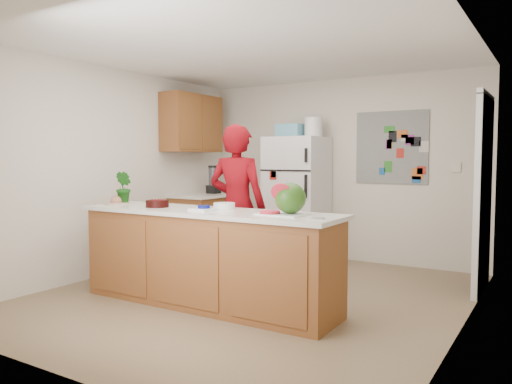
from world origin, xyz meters
The scene contains 26 objects.
floor centered at (0.00, 0.00, -0.01)m, with size 4.00×4.50×0.02m, color brown.
wall_back centered at (0.00, 2.26, 1.25)m, with size 4.00×0.02×2.50m, color beige.
wall_left centered at (-2.01, 0.00, 1.25)m, with size 0.02×4.50×2.50m, color beige.
wall_right centered at (2.01, 0.00, 1.25)m, with size 0.02×4.50×2.50m, color beige.
ceiling centered at (0.00, 0.00, 2.51)m, with size 4.00×4.50×0.02m, color white.
doorway centered at (1.99, 1.45, 1.02)m, with size 0.03×0.85×2.04m, color black.
peninsula_base centered at (-0.20, -0.50, 0.44)m, with size 2.60×0.62×0.88m, color brown.
peninsula_top centered at (-0.20, -0.50, 0.90)m, with size 2.68×0.70×0.04m, color silver.
side_counter_base centered at (-1.69, 1.35, 0.43)m, with size 0.60×0.80×0.86m, color brown.
side_counter_top centered at (-1.69, 1.35, 0.88)m, with size 0.64×0.84×0.04m, color silver.
upper_cabinets centered at (-1.82, 1.30, 1.90)m, with size 0.35×1.00×0.80m, color brown.
refrigerator centered at (-0.45, 1.88, 0.85)m, with size 0.75×0.70×1.70m, color silver.
fridge_top_bin centered at (-0.55, 1.88, 1.79)m, with size 0.35×0.28×0.18m, color #5999B2.
photo_collage centered at (0.75, 2.24, 1.55)m, with size 0.95×0.01×0.95m, color slate.
person centered at (-0.32, 0.20, 0.89)m, with size 0.65×0.42×1.77m, color #62040A.
blender_appliance centered at (-1.64, 1.56, 1.09)m, with size 0.14×0.14×0.38m, color black.
cutting_board centered at (0.62, -0.49, 0.93)m, with size 0.41×0.31×0.01m, color white.
watermelon centered at (0.68, -0.47, 1.07)m, with size 0.27×0.27×0.27m, color #234E12.
watermelon_slice centered at (0.51, -0.54, 0.94)m, with size 0.18×0.18×0.02m, color #E93A37.
cherry_bowl centered at (-0.79, -0.54, 0.96)m, with size 0.23×0.23×0.07m, color black.
white_bowl centered at (-0.11, -0.34, 0.95)m, with size 0.21×0.21×0.06m, color white.
cobalt_bowl centered at (-0.19, -0.56, 0.95)m, with size 0.12×0.12×0.05m, color #090F5C.
plate centered at (-1.40, -0.51, 0.93)m, with size 0.25×0.25×0.02m, color tan.
paper_towel centered at (-0.19, -0.58, 0.93)m, with size 0.20×0.18×0.02m, color white.
keys centered at (1.00, -0.60, 0.93)m, with size 0.10×0.04×0.01m, color gray.
potted_plant centered at (-1.35, -0.45, 1.10)m, with size 0.19×0.16×0.35m, color #123E12.
Camera 1 is at (2.66, -4.27, 1.41)m, focal length 35.00 mm.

